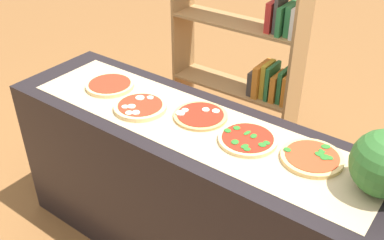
# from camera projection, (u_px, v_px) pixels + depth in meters

# --- Properties ---
(counter) EXTENTS (2.06, 0.59, 0.89)m
(counter) POSITION_uv_depth(u_px,v_px,m) (192.00, 194.00, 2.35)
(counter) COLOR black
(counter) RESTS_ON ground_plane
(parchment_paper) EXTENTS (1.80, 0.44, 0.00)m
(parchment_paper) POSITION_uv_depth(u_px,v_px,m) (192.00, 123.00, 2.11)
(parchment_paper) COLOR tan
(parchment_paper) RESTS_ON counter
(pizza_plain_0) EXTENTS (0.26, 0.26, 0.02)m
(pizza_plain_0) POSITION_uv_depth(u_px,v_px,m) (110.00, 85.00, 2.41)
(pizza_plain_0) COLOR #E5C17F
(pizza_plain_0) RESTS_ON parchment_paper
(pizza_mozzarella_1) EXTENTS (0.27, 0.27, 0.03)m
(pizza_mozzarella_1) POSITION_uv_depth(u_px,v_px,m) (140.00, 107.00, 2.22)
(pizza_mozzarella_1) COLOR #E5C17F
(pizza_mozzarella_1) RESTS_ON parchment_paper
(pizza_mozzarella_2) EXTENTS (0.26, 0.26, 0.02)m
(pizza_mozzarella_2) POSITION_uv_depth(u_px,v_px,m) (200.00, 115.00, 2.16)
(pizza_mozzarella_2) COLOR tan
(pizza_mozzarella_2) RESTS_ON parchment_paper
(pizza_spinach_3) EXTENTS (0.27, 0.27, 0.03)m
(pizza_spinach_3) POSITION_uv_depth(u_px,v_px,m) (248.00, 139.00, 1.98)
(pizza_spinach_3) COLOR #E5C17F
(pizza_spinach_3) RESTS_ON parchment_paper
(pizza_spinach_4) EXTENTS (0.27, 0.27, 0.03)m
(pizza_spinach_4) POSITION_uv_depth(u_px,v_px,m) (312.00, 158.00, 1.87)
(pizza_spinach_4) COLOR #DBB26B
(pizza_spinach_4) RESTS_ON parchment_paper
(bookshelf) EXTENTS (0.95, 0.28, 1.48)m
(bookshelf) POSITION_uv_depth(u_px,v_px,m) (251.00, 72.00, 3.12)
(bookshelf) COLOR #A87A47
(bookshelf) RESTS_ON ground_plane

